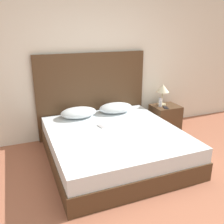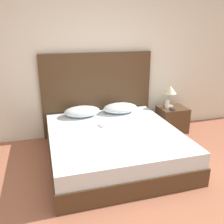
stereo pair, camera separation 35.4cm
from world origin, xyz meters
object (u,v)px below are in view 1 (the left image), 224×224
Objects in this scene: nightstand at (165,117)px; table_lamp at (163,89)px; bed at (115,145)px; phone_on_nightstand at (166,108)px; phone_on_bed at (101,126)px.

nightstand is 1.27× the size of table_lamp.
nightstand is at bearing 27.75° from bed.
phone_on_bed is at bearing -164.72° from phone_on_nightstand.
phone_on_nightstand is (1.25, 0.59, 0.24)m from bed.
bed is at bearing -152.25° from nightstand.
bed is 1.60m from table_lamp.
phone_on_nightstand is (-0.07, -0.11, 0.23)m from nightstand.
phone_on_bed is 1.55m from nightstand.
phone_on_nightstand is at bearing 25.29° from bed.
phone_on_nightstand is at bearing 15.28° from phone_on_bed.
bed is 3.96× the size of nightstand.
phone_on_nightstand reaches higher than phone_on_bed.
bed is at bearing -148.72° from table_lamp.
bed is 12.10× the size of phone_on_bed.
phone_on_bed reaches higher than nightstand.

